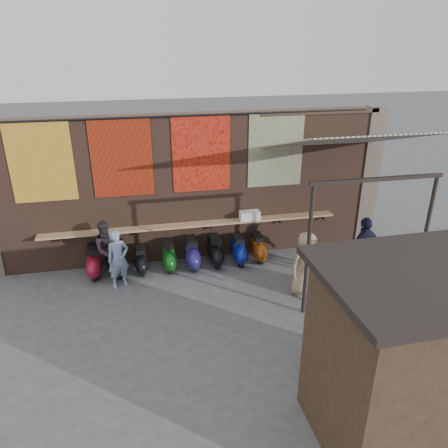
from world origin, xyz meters
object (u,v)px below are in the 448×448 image
scooter_stool_2 (142,260)px  scooter_stool_7 (258,248)px  scooter_stool_4 (192,254)px  shopper_navy (364,249)px  shelf_box (250,215)px  scooter_stool_3 (169,256)px  market_stall (411,362)px  scooter_stool_6 (238,250)px  diner_right (107,249)px  shopper_tan (305,264)px  scooter_stool_5 (215,251)px  scooter_stool_0 (94,262)px  diner_left (118,259)px  shopper_grey (419,280)px  scooter_stool_1 (118,259)px

scooter_stool_2 → scooter_stool_7: (3.19, 0.02, 0.02)m
scooter_stool_4 → shopper_navy: bearing=-19.7°
shelf_box → scooter_stool_3: size_ratio=0.67×
shelf_box → market_stall: size_ratio=0.19×
scooter_stool_6 → diner_right: diner_right is taller
scooter_stool_7 → shopper_tan: 2.05m
scooter_stool_4 → scooter_stool_5: scooter_stool_4 is taller
shelf_box → shopper_navy: bearing=-35.9°
shopper_tan → market_stall: bearing=-108.5°
shelf_box → scooter_stool_7: 0.94m
scooter_stool_0 → market_stall: (5.02, -6.04, 1.02)m
scooter_stool_0 → diner_left: size_ratio=0.55×
scooter_stool_0 → shopper_tan: shopper_tan is taller
shelf_box → scooter_stool_3: 2.46m
scooter_stool_6 → shopper_navy: 3.28m
scooter_stool_7 → diner_left: size_ratio=0.51×
scooter_stool_3 → scooter_stool_6: scooter_stool_3 is taller
market_stall → shopper_tan: bearing=88.9°
scooter_stool_3 → scooter_stool_5: bearing=0.6°
scooter_stool_4 → scooter_stool_2: bearing=179.4°
diner_left → scooter_stool_0: bearing=113.4°
shopper_grey → scooter_stool_3: bearing=-30.4°
shopper_grey → diner_right: bearing=-24.3°
scooter_stool_2 → scooter_stool_3: (0.72, 0.02, 0.04)m
diner_left → shopper_navy: shopper_navy is taller
scooter_stool_3 → shopper_navy: shopper_navy is taller
shopper_tan → market_stall: (0.00, -4.10, 0.59)m
scooter_stool_7 → market_stall: (0.61, -6.01, 1.05)m
diner_right → shopper_grey: shopper_grey is taller
scooter_stool_2 → scooter_stool_4: bearing=-0.6°
scooter_stool_5 → scooter_stool_7: scooter_stool_5 is taller
scooter_stool_5 → scooter_stool_0: bearing=179.5°
scooter_stool_6 → scooter_stool_1: bearing=179.4°
shelf_box → scooter_stool_7: size_ratio=0.71×
shopper_navy → scooter_stool_3: bearing=-41.6°
shopper_grey → market_stall: market_stall is taller
scooter_stool_3 → shopper_tan: 3.65m
scooter_stool_3 → diner_left: bearing=-154.4°
scooter_stool_1 → scooter_stool_6: bearing=-0.6°
scooter_stool_3 → market_stall: 6.83m
scooter_stool_2 → diner_left: diner_left is taller
scooter_stool_0 → diner_right: size_ratio=0.55×
diner_left → scooter_stool_3: bearing=3.6°
scooter_stool_3 → scooter_stool_4: size_ratio=0.95×
scooter_stool_6 → diner_left: size_ratio=0.52×
scooter_stool_5 → scooter_stool_1: bearing=-179.9°
diner_right → shopper_tan: size_ratio=0.93×
scooter_stool_1 → scooter_stool_4: (1.93, -0.04, -0.02)m
shelf_box → scooter_stool_4: 1.90m
scooter_stool_7 → scooter_stool_1: bearing=-180.0°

